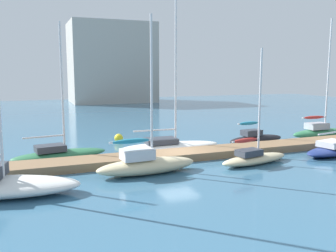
{
  "coord_description": "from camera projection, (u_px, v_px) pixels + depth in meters",
  "views": [
    {
      "loc": [
        -9.47,
        -22.29,
        5.86
      ],
      "look_at": [
        0.0,
        2.0,
        2.0
      ],
      "focal_mm": 38.75,
      "sensor_mm": 36.0,
      "label": 1
    }
  ],
  "objects": [
    {
      "name": "sailboat_8",
      "position": [
        321.0,
        131.0,
        32.67
      ],
      "size": [
        6.2,
        1.84,
        10.52
      ],
      "rotation": [
        0.0,
        0.0,
        -0.02
      ],
      "color": "#2D7047",
      "rests_on": "ground_plane"
    },
    {
      "name": "mooring_buoy_yellow",
      "position": [
        119.0,
        138.0,
        30.63
      ],
      "size": [
        0.73,
        0.73,
        0.73
      ],
      "primitive_type": "sphere",
      "color": "yellow",
      "rests_on": "ground_plane"
    },
    {
      "name": "sailboat_5",
      "position": [
        254.0,
        157.0,
        23.34
      ],
      "size": [
        5.5,
        2.31,
        7.38
      ],
      "rotation": [
        0.0,
        0.0,
        0.18
      ],
      "color": "beige",
      "rests_on": "ground_plane"
    },
    {
      "name": "sailboat_3",
      "position": [
        146.0,
        163.0,
        21.01
      ],
      "size": [
        6.12,
        2.08,
        9.07
      ],
      "rotation": [
        0.0,
        0.0,
        0.06
      ],
      "color": "beige",
      "rests_on": "ground_plane"
    },
    {
      "name": "sailboat_6",
      "position": [
        256.0,
        137.0,
        29.97
      ],
      "size": [
        5.34,
        1.88,
        6.91
      ],
      "rotation": [
        0.0,
        0.0,
        0.09
      ],
      "color": "black",
      "rests_on": "ground_plane"
    },
    {
      "name": "dock_pier",
      "position": [
        179.0,
        155.0,
        24.77
      ],
      "size": [
        33.69,
        2.33,
        0.52
      ],
      "primitive_type": "cube",
      "color": "#846647",
      "rests_on": "ground_plane"
    },
    {
      "name": "sailboat_4",
      "position": [
        170.0,
        144.0,
        27.6
      ],
      "size": [
        7.92,
        2.51,
        12.44
      ],
      "rotation": [
        0.0,
        0.0,
        -0.03
      ],
      "color": "white",
      "rests_on": "ground_plane"
    },
    {
      "name": "ground_plane",
      "position": [
        179.0,
        159.0,
        24.81
      ],
      "size": [
        120.0,
        120.0,
        0.0
      ],
      "primitive_type": "plane",
      "color": "#386684"
    },
    {
      "name": "sailboat_2",
      "position": [
        59.0,
        153.0,
        24.5
      ],
      "size": [
        6.58,
        2.9,
        9.14
      ],
      "rotation": [
        0.0,
        0.0,
        0.15
      ],
      "color": "#2D7047",
      "rests_on": "ground_plane"
    },
    {
      "name": "harbor_building_distant",
      "position": [
        112.0,
        63.0,
        71.99
      ],
      "size": [
        16.09,
        11.12,
        15.43
      ],
      "primitive_type": "cube",
      "color": "#ADA89E",
      "rests_on": "ground_plane"
    }
  ]
}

